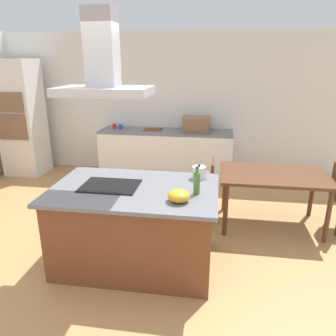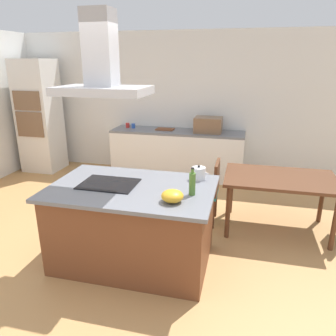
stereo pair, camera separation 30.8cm
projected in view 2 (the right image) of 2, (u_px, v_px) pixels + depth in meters
The scene contains 16 objects.
ground at pixel (166, 205), 5.09m from camera, with size 16.00×16.00×0.00m, color tan.
wall_back at pixel (188, 105), 6.27m from camera, with size 7.20×0.10×2.70m, color white.
kitchen_island at pixel (133, 224), 3.56m from camera, with size 1.75×1.13×0.90m.
cooktop at pixel (109, 184), 3.48m from camera, with size 0.60×0.44×0.01m, color black.
tea_kettle at pixel (199, 173), 3.60m from camera, with size 0.21×0.15×0.17m.
olive_oil_bottle at pixel (192, 183), 3.17m from camera, with size 0.07×0.07×0.28m.
mixing_bowl at pixel (172, 196), 3.03m from camera, with size 0.21×0.21×0.12m, color gold.
back_counter at pixel (177, 154), 6.24m from camera, with size 2.52×0.62×0.90m.
countertop_microwave at pixel (208, 125), 5.92m from camera, with size 0.50×0.38×0.28m, color brown.
coffee_mug_red at pixel (128, 125), 6.38m from camera, with size 0.08×0.08×0.09m, color red.
coffee_mug_blue at pixel (133, 126), 6.33m from camera, with size 0.08×0.08×0.09m, color #2D56B2.
cutting_board at pixel (165, 129), 6.20m from camera, with size 0.34×0.24×0.02m, color brown.
wall_oven_stack at pixel (39, 116), 6.44m from camera, with size 0.70×0.66×2.20m.
dining_table at pixel (280, 183), 4.16m from camera, with size 1.40×0.90×0.75m.
chair_at_left_end at pixel (208, 188), 4.42m from camera, with size 0.42×0.42×0.89m.
range_hood at pixel (102, 68), 3.10m from camera, with size 0.90×0.55×0.78m.
Camera 2 is at (1.13, -3.00, 2.18)m, focal length 34.44 mm.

